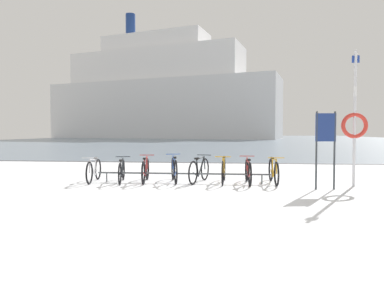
{
  "coord_description": "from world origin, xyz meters",
  "views": [
    {
      "loc": [
        1.8,
        -6.84,
        1.56
      ],
      "look_at": [
        0.25,
        7.07,
        1.04
      ],
      "focal_mm": 31.99,
      "sensor_mm": 36.0,
      "label": 1
    }
  ],
  "objects_px": {
    "bicycle_4": "(199,170)",
    "ferry_ship": "(159,96)",
    "bicycle_3": "(174,170)",
    "bicycle_0": "(94,170)",
    "rescue_post": "(355,122)",
    "bicycle_7": "(274,171)",
    "bicycle_6": "(248,172)",
    "bicycle_1": "(122,171)",
    "bicycle_2": "(145,170)",
    "bicycle_5": "(224,170)",
    "info_sign": "(326,136)"
  },
  "relations": [
    {
      "from": "bicycle_4",
      "to": "ferry_ship",
      "type": "height_order",
      "value": "ferry_ship"
    },
    {
      "from": "bicycle_3",
      "to": "bicycle_0",
      "type": "bearing_deg",
      "value": -174.91
    },
    {
      "from": "rescue_post",
      "to": "bicycle_7",
      "type": "bearing_deg",
      "value": 172.6
    },
    {
      "from": "bicycle_0",
      "to": "bicycle_6",
      "type": "relative_size",
      "value": 0.98
    },
    {
      "from": "bicycle_1",
      "to": "ferry_ship",
      "type": "xyz_separation_m",
      "value": [
        -12.68,
        66.44,
        9.32
      ]
    },
    {
      "from": "bicycle_2",
      "to": "bicycle_7",
      "type": "xyz_separation_m",
      "value": [
        3.88,
        0.15,
        0.0
      ]
    },
    {
      "from": "bicycle_3",
      "to": "bicycle_5",
      "type": "xyz_separation_m",
      "value": [
        1.51,
        0.01,
        -0.0
      ]
    },
    {
      "from": "bicycle_0",
      "to": "info_sign",
      "type": "bearing_deg",
      "value": -5.52
    },
    {
      "from": "bicycle_4",
      "to": "ferry_ship",
      "type": "relative_size",
      "value": 0.03
    },
    {
      "from": "bicycle_6",
      "to": "bicycle_7",
      "type": "bearing_deg",
      "value": 11.89
    },
    {
      "from": "bicycle_3",
      "to": "bicycle_5",
      "type": "height_order",
      "value": "bicycle_3"
    },
    {
      "from": "bicycle_0",
      "to": "bicycle_4",
      "type": "xyz_separation_m",
      "value": [
        3.25,
        0.26,
        0.02
      ]
    },
    {
      "from": "bicycle_6",
      "to": "info_sign",
      "type": "bearing_deg",
      "value": -21.03
    },
    {
      "from": "bicycle_2",
      "to": "bicycle_6",
      "type": "height_order",
      "value": "bicycle_2"
    },
    {
      "from": "bicycle_6",
      "to": "rescue_post",
      "type": "relative_size",
      "value": 0.44
    },
    {
      "from": "bicycle_3",
      "to": "bicycle_1",
      "type": "bearing_deg",
      "value": -171.73
    },
    {
      "from": "bicycle_0",
      "to": "bicycle_3",
      "type": "relative_size",
      "value": 1.02
    },
    {
      "from": "bicycle_5",
      "to": "info_sign",
      "type": "height_order",
      "value": "info_sign"
    },
    {
      "from": "bicycle_0",
      "to": "bicycle_6",
      "type": "xyz_separation_m",
      "value": [
        4.72,
        0.12,
        0.01
      ]
    },
    {
      "from": "bicycle_0",
      "to": "ferry_ship",
      "type": "xyz_separation_m",
      "value": [
        -11.79,
        66.42,
        9.31
      ]
    },
    {
      "from": "bicycle_0",
      "to": "bicycle_1",
      "type": "height_order",
      "value": "bicycle_0"
    },
    {
      "from": "bicycle_5",
      "to": "bicycle_7",
      "type": "bearing_deg",
      "value": 1.9
    },
    {
      "from": "ferry_ship",
      "to": "bicycle_7",
      "type": "bearing_deg",
      "value": -75.37
    },
    {
      "from": "bicycle_1",
      "to": "bicycle_6",
      "type": "bearing_deg",
      "value": 1.95
    },
    {
      "from": "bicycle_3",
      "to": "info_sign",
      "type": "height_order",
      "value": "info_sign"
    },
    {
      "from": "bicycle_2",
      "to": "info_sign",
      "type": "xyz_separation_m",
      "value": [
        5.12,
        -0.78,
        1.06
      ]
    },
    {
      "from": "info_sign",
      "to": "ferry_ship",
      "type": "xyz_separation_m",
      "value": [
        -18.51,
        67.07,
        8.24
      ]
    },
    {
      "from": "bicycle_3",
      "to": "bicycle_7",
      "type": "height_order",
      "value": "bicycle_3"
    },
    {
      "from": "rescue_post",
      "to": "ferry_ship",
      "type": "height_order",
      "value": "ferry_ship"
    },
    {
      "from": "bicycle_1",
      "to": "bicycle_5",
      "type": "xyz_separation_m",
      "value": [
        3.1,
        0.24,
        0.03
      ]
    },
    {
      "from": "ferry_ship",
      "to": "bicycle_3",
      "type": "bearing_deg",
      "value": -77.84
    },
    {
      "from": "bicycle_2",
      "to": "rescue_post",
      "type": "distance_m",
      "value": 6.25
    },
    {
      "from": "info_sign",
      "to": "ferry_ship",
      "type": "height_order",
      "value": "ferry_ship"
    },
    {
      "from": "bicycle_6",
      "to": "info_sign",
      "type": "distance_m",
      "value": 2.39
    },
    {
      "from": "bicycle_4",
      "to": "bicycle_7",
      "type": "xyz_separation_m",
      "value": [
        2.23,
        0.02,
        -0.0
      ]
    },
    {
      "from": "info_sign",
      "to": "ferry_ship",
      "type": "distance_m",
      "value": 70.07
    },
    {
      "from": "bicycle_4",
      "to": "info_sign",
      "type": "relative_size",
      "value": 0.8
    },
    {
      "from": "bicycle_2",
      "to": "bicycle_5",
      "type": "distance_m",
      "value": 2.39
    },
    {
      "from": "info_sign",
      "to": "rescue_post",
      "type": "distance_m",
      "value": 1.22
    },
    {
      "from": "rescue_post",
      "to": "ferry_ship",
      "type": "relative_size",
      "value": 0.07
    },
    {
      "from": "info_sign",
      "to": "rescue_post",
      "type": "relative_size",
      "value": 0.55
    },
    {
      "from": "bicycle_7",
      "to": "rescue_post",
      "type": "bearing_deg",
      "value": -7.4
    },
    {
      "from": "bicycle_7",
      "to": "info_sign",
      "type": "relative_size",
      "value": 0.85
    },
    {
      "from": "bicycle_3",
      "to": "bicycle_6",
      "type": "distance_m",
      "value": 2.24
    },
    {
      "from": "bicycle_4",
      "to": "bicycle_5",
      "type": "distance_m",
      "value": 0.74
    },
    {
      "from": "bicycle_2",
      "to": "bicycle_5",
      "type": "xyz_separation_m",
      "value": [
        2.39,
        0.1,
        0.01
      ]
    },
    {
      "from": "bicycle_0",
      "to": "rescue_post",
      "type": "bearing_deg",
      "value": -0.04
    },
    {
      "from": "bicycle_0",
      "to": "ferry_ship",
      "type": "distance_m",
      "value": 68.1
    },
    {
      "from": "bicycle_5",
      "to": "rescue_post",
      "type": "height_order",
      "value": "rescue_post"
    },
    {
      "from": "bicycle_5",
      "to": "bicycle_0",
      "type": "bearing_deg",
      "value": -176.7
    }
  ]
}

